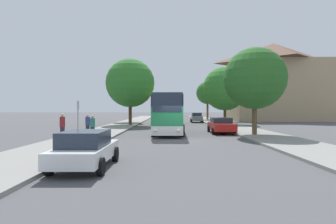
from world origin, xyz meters
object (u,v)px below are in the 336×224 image
Objects in this scene: pedestrian_waiting_near at (93,126)px; tree_left_far at (130,84)px; parked_car_right_far at (197,117)px; pedestrian_walking_back at (62,126)px; parked_car_left_curb at (86,149)px; pedestrian_waiting_far at (88,125)px; bus_front at (169,113)px; tree_left_near at (130,83)px; bus_stop_sign at (78,116)px; parked_car_right_near at (221,125)px; tree_right_mid at (255,79)px; tree_right_far at (208,93)px; bus_middle at (166,112)px; tree_right_near at (225,89)px.

tree_left_far is (-0.73, 23.80, 5.32)m from pedestrian_waiting_near.
pedestrian_walking_back is at bearing 66.31° from parked_car_right_far.
parked_car_right_far reaches higher than parked_car_left_curb.
pedestrian_waiting_far is (-0.93, 1.87, 0.02)m from pedestrian_waiting_near.
bus_front is 6.19× the size of pedestrian_waiting_far.
tree_left_near is (-1.93, 25.26, 5.00)m from parked_car_left_curb.
parked_car_left_curb is at bearing -85.63° from tree_left_near.
pedestrian_waiting_near is at bearing -88.23° from tree_left_far.
bus_front reaches higher than bus_stop_sign.
parked_car_right_near is at bearing 0.67° from bus_front.
tree_right_mid is 30.91m from tree_right_far.
pedestrian_walking_back is at bearing -165.77° from tree_right_mid.
bus_middle is 1.27× the size of tree_left_far.
parked_car_right_near is 0.58× the size of tree_right_far.
bus_stop_sign is (-6.19, -6.76, -0.06)m from bus_front.
bus_middle is 9.32m from tree_right_near.
bus_stop_sign is 0.35× the size of tree_right_far.
tree_left_far is at bearing 5.72° from parked_car_right_far.
pedestrian_walking_back is at bearing -113.85° from tree_right_far.
bus_stop_sign is at bearing -93.32° from tree_left_near.
parked_car_left_curb is 2.39× the size of pedestrian_waiting_near.
tree_left_far reaches higher than parked_car_right_far.
pedestrian_waiting_far reaches higher than parked_car_right_far.
tree_right_mid is (7.47, -17.57, 3.01)m from bus_middle.
bus_front is 5.81× the size of pedestrian_walking_back.
parked_car_left_curb is 1.48× the size of bus_stop_sign.
tree_right_mid is at bearing -57.50° from tree_left_far.
parked_car_right_near is at bearing 60.49° from parked_car_left_curb.
pedestrian_walking_back is (-7.40, -6.34, -0.80)m from bus_front.
tree_left_far is 1.11× the size of tree_right_far.
bus_front is 0.98× the size of bus_middle.
tree_right_far is at bearing 76.07° from bus_front.
parked_car_left_curb is at bearing -123.80° from pedestrian_walking_back.
tree_left_far is 25.19m from tree_right_mid.
tree_right_far reaches higher than pedestrian_waiting_far.
tree_left_near reaches higher than parked_car_left_curb.
parked_car_right_near is 19.45m from parked_car_right_far.
parked_car_right_near is at bearing -34.06° from pedestrian_walking_back.
pedestrian_waiting_near is at bearing -91.67° from tree_left_near.
bus_front is at bearing 77.34° from parked_car_left_curb.
tree_right_far reaches higher than bus_front.
pedestrian_waiting_near is at bearing 147.70° from pedestrian_waiting_far.
tree_left_far is at bearing 110.62° from bus_front.
bus_stop_sign is at bearing 45.02° from pedestrian_waiting_near.
parked_car_left_curb is 34.71m from parked_car_right_far.
parked_car_left_curb is 16.48m from parked_car_right_near.
bus_front is 2.64× the size of parked_car_left_curb.
parked_car_left_curb is at bearing -68.96° from bus_stop_sign.
bus_stop_sign reaches higher than pedestrian_waiting_far.
bus_front reaches higher than parked_car_right_far.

